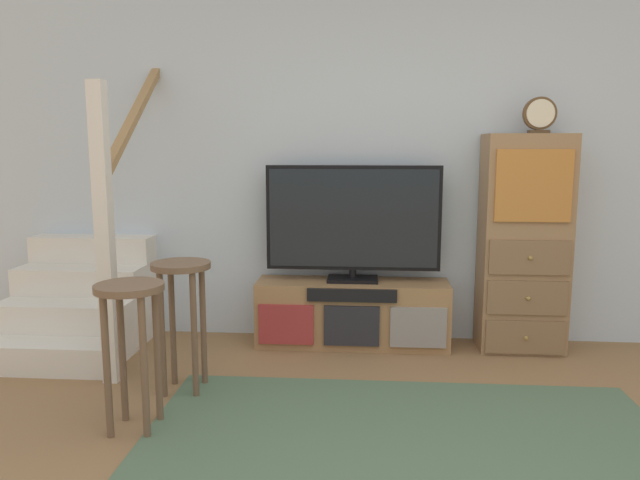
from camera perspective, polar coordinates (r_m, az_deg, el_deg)
back_wall at (r=4.45m, az=7.19°, el=7.88°), size 6.40×0.12×2.70m
area_rug at (r=2.96m, az=8.43°, el=-19.85°), size 2.60×1.80×0.01m
media_console at (r=4.35m, az=3.09°, el=-6.99°), size 1.37×0.38×0.47m
television at (r=4.24m, az=3.17°, el=1.88°), size 1.23×0.22×0.83m
side_cabinet at (r=4.38m, az=18.82°, el=-0.39°), size 0.58×0.38×1.51m
desk_clock at (r=4.34m, az=20.18°, el=11.09°), size 0.22×0.08×0.24m
staircase at (r=4.78m, az=-20.87°, el=-4.45°), size 1.00×1.36×2.20m
bar_stool_near at (r=3.14m, az=-17.56°, el=-7.56°), size 0.34×0.34×0.76m
bar_stool_far at (r=3.55m, az=-13.01°, el=-5.32°), size 0.34×0.34×0.77m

